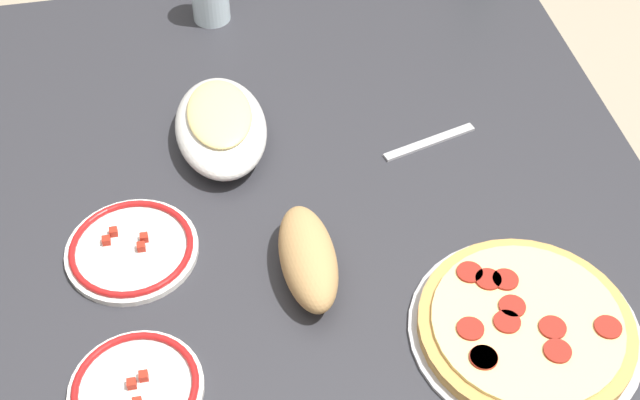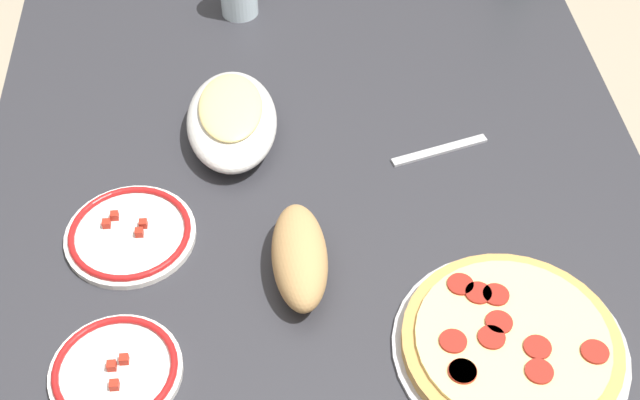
{
  "view_description": "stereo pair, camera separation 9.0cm",
  "coord_description": "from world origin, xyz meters",
  "px_view_note": "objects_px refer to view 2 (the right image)",
  "views": [
    {
      "loc": [
        -0.86,
        0.17,
        1.73
      ],
      "look_at": [
        0.0,
        0.0,
        0.76
      ],
      "focal_mm": 47.91,
      "sensor_mm": 36.0,
      "label": 1
    },
    {
      "loc": [
        -0.87,
        0.08,
        1.73
      ],
      "look_at": [
        0.0,
        0.0,
        0.76
      ],
      "focal_mm": 47.91,
      "sensor_mm": 36.0,
      "label": 2
    }
  ],
  "objects_px": {
    "side_plate_far": "(130,234)",
    "bread_loaf": "(300,257)",
    "side_plate_near": "(116,371)",
    "dining_table": "(320,254)",
    "pepperoni_pizza": "(511,344)",
    "baked_pasta_dish": "(232,118)"
  },
  "relations": [
    {
      "from": "dining_table",
      "to": "side_plate_near",
      "type": "height_order",
      "value": "side_plate_near"
    },
    {
      "from": "side_plate_far",
      "to": "baked_pasta_dish",
      "type": "bearing_deg",
      "value": -37.23
    },
    {
      "from": "dining_table",
      "to": "pepperoni_pizza",
      "type": "xyz_separation_m",
      "value": [
        -0.27,
        -0.23,
        0.12
      ]
    },
    {
      "from": "pepperoni_pizza",
      "to": "baked_pasta_dish",
      "type": "relative_size",
      "value": 1.34
    },
    {
      "from": "dining_table",
      "to": "bread_loaf",
      "type": "bearing_deg",
      "value": 160.58
    },
    {
      "from": "dining_table",
      "to": "pepperoni_pizza",
      "type": "relative_size",
      "value": 4.1
    },
    {
      "from": "dining_table",
      "to": "side_plate_near",
      "type": "distance_m",
      "value": 0.41
    },
    {
      "from": "baked_pasta_dish",
      "to": "side_plate_far",
      "type": "height_order",
      "value": "baked_pasta_dish"
    },
    {
      "from": "side_plate_far",
      "to": "bread_loaf",
      "type": "xyz_separation_m",
      "value": [
        -0.09,
        -0.25,
        0.03
      ]
    },
    {
      "from": "baked_pasta_dish",
      "to": "bread_loaf",
      "type": "height_order",
      "value": "baked_pasta_dish"
    },
    {
      "from": "dining_table",
      "to": "side_plate_near",
      "type": "bearing_deg",
      "value": 131.38
    },
    {
      "from": "dining_table",
      "to": "pepperoni_pizza",
      "type": "distance_m",
      "value": 0.38
    },
    {
      "from": "side_plate_far",
      "to": "bread_loaf",
      "type": "bearing_deg",
      "value": -109.4
    },
    {
      "from": "baked_pasta_dish",
      "to": "pepperoni_pizza",
      "type": "bearing_deg",
      "value": -141.29
    },
    {
      "from": "side_plate_near",
      "to": "pepperoni_pizza",
      "type": "bearing_deg",
      "value": -91.05
    },
    {
      "from": "bread_loaf",
      "to": "pepperoni_pizza",
      "type": "bearing_deg",
      "value": -119.93
    },
    {
      "from": "pepperoni_pizza",
      "to": "bread_loaf",
      "type": "relative_size",
      "value": 1.68
    },
    {
      "from": "side_plate_near",
      "to": "dining_table",
      "type": "bearing_deg",
      "value": -48.62
    },
    {
      "from": "bread_loaf",
      "to": "side_plate_far",
      "type": "bearing_deg",
      "value": 70.6
    },
    {
      "from": "pepperoni_pizza",
      "to": "baked_pasta_dish",
      "type": "bearing_deg",
      "value": 38.71
    },
    {
      "from": "bread_loaf",
      "to": "baked_pasta_dish",
      "type": "bearing_deg",
      "value": 17.01
    },
    {
      "from": "dining_table",
      "to": "bread_loaf",
      "type": "relative_size",
      "value": 6.89
    }
  ]
}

